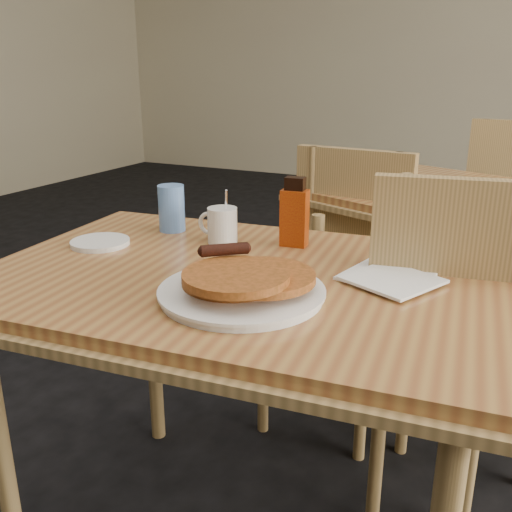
{
  "coord_description": "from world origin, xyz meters",
  "views": [
    {
      "loc": [
        0.52,
        -0.95,
        1.17
      ],
      "look_at": [
        0.03,
        0.03,
        0.8
      ],
      "focal_mm": 40.0,
      "sensor_mm": 36.0,
      "label": 1
    }
  ],
  "objects_px": {
    "chair_neighbor_far": "(510,208)",
    "coffee_mug": "(222,224)",
    "blue_tumbler": "(172,208)",
    "neighbor_table": "(500,211)",
    "main_table": "(245,292)",
    "pancake_plate": "(242,286)",
    "syrup_bottle": "(294,214)",
    "chair_main_far": "(341,263)",
    "chair_neighbor_near": "(469,334)"
  },
  "relations": [
    {
      "from": "chair_neighbor_far",
      "to": "coffee_mug",
      "type": "xyz_separation_m",
      "value": [
        -0.6,
        -1.56,
        0.23
      ]
    },
    {
      "from": "coffee_mug",
      "to": "blue_tumbler",
      "type": "height_order",
      "value": "coffee_mug"
    },
    {
      "from": "coffee_mug",
      "to": "neighbor_table",
      "type": "bearing_deg",
      "value": 50.52
    },
    {
      "from": "main_table",
      "to": "neighbor_table",
      "type": "relative_size",
      "value": 0.83
    },
    {
      "from": "main_table",
      "to": "chair_neighbor_far",
      "type": "height_order",
      "value": "chair_neighbor_far"
    },
    {
      "from": "pancake_plate",
      "to": "coffee_mug",
      "type": "distance_m",
      "value": 0.37
    },
    {
      "from": "main_table",
      "to": "syrup_bottle",
      "type": "height_order",
      "value": "syrup_bottle"
    },
    {
      "from": "pancake_plate",
      "to": "blue_tumbler",
      "type": "bearing_deg",
      "value": 139.07
    },
    {
      "from": "coffee_mug",
      "to": "syrup_bottle",
      "type": "relative_size",
      "value": 0.82
    },
    {
      "from": "blue_tumbler",
      "to": "chair_neighbor_far",
      "type": "bearing_deg",
      "value": 62.94
    },
    {
      "from": "chair_main_far",
      "to": "syrup_bottle",
      "type": "relative_size",
      "value": 5.38
    },
    {
      "from": "coffee_mug",
      "to": "blue_tumbler",
      "type": "bearing_deg",
      "value": 164.09
    },
    {
      "from": "coffee_mug",
      "to": "syrup_bottle",
      "type": "height_order",
      "value": "syrup_bottle"
    },
    {
      "from": "neighbor_table",
      "to": "blue_tumbler",
      "type": "xyz_separation_m",
      "value": [
        -0.77,
        -0.8,
        0.1
      ]
    },
    {
      "from": "coffee_mug",
      "to": "chair_main_far",
      "type": "bearing_deg",
      "value": 71.67
    },
    {
      "from": "blue_tumbler",
      "to": "main_table",
      "type": "bearing_deg",
      "value": -32.65
    },
    {
      "from": "main_table",
      "to": "pancake_plate",
      "type": "bearing_deg",
      "value": -64.76
    },
    {
      "from": "coffee_mug",
      "to": "main_table",
      "type": "bearing_deg",
      "value": -52.51
    },
    {
      "from": "main_table",
      "to": "chair_neighbor_far",
      "type": "relative_size",
      "value": 1.3
    },
    {
      "from": "neighbor_table",
      "to": "chair_main_far",
      "type": "distance_m",
      "value": 0.56
    },
    {
      "from": "main_table",
      "to": "chair_neighbor_far",
      "type": "xyz_separation_m",
      "value": [
        0.45,
        1.73,
        -0.14
      ]
    },
    {
      "from": "chair_neighbor_far",
      "to": "coffee_mug",
      "type": "relative_size",
      "value": 6.78
    },
    {
      "from": "main_table",
      "to": "coffee_mug",
      "type": "height_order",
      "value": "coffee_mug"
    },
    {
      "from": "chair_main_far",
      "to": "pancake_plate",
      "type": "relative_size",
      "value": 2.85
    },
    {
      "from": "chair_main_far",
      "to": "pancake_plate",
      "type": "xyz_separation_m",
      "value": [
        0.07,
        -0.85,
        0.23
      ]
    },
    {
      "from": "chair_neighbor_near",
      "to": "syrup_bottle",
      "type": "distance_m",
      "value": 0.5
    },
    {
      "from": "neighbor_table",
      "to": "syrup_bottle",
      "type": "xyz_separation_m",
      "value": [
        -0.42,
        -0.79,
        0.12
      ]
    },
    {
      "from": "main_table",
      "to": "pancake_plate",
      "type": "height_order",
      "value": "pancake_plate"
    },
    {
      "from": "syrup_bottle",
      "to": "neighbor_table",
      "type": "bearing_deg",
      "value": 55.71
    },
    {
      "from": "chair_neighbor_near",
      "to": "pancake_plate",
      "type": "xyz_separation_m",
      "value": [
        -0.38,
        -0.42,
        0.2
      ]
    },
    {
      "from": "chair_main_far",
      "to": "coffee_mug",
      "type": "xyz_separation_m",
      "value": [
        -0.14,
        -0.56,
        0.25
      ]
    },
    {
      "from": "neighbor_table",
      "to": "chair_neighbor_far",
      "type": "height_order",
      "value": "chair_neighbor_far"
    },
    {
      "from": "pancake_plate",
      "to": "syrup_bottle",
      "type": "bearing_deg",
      "value": 96.48
    },
    {
      "from": "coffee_mug",
      "to": "syrup_bottle",
      "type": "xyz_separation_m",
      "value": [
        0.17,
        0.05,
        0.03
      ]
    },
    {
      "from": "coffee_mug",
      "to": "chair_neighbor_near",
      "type": "bearing_deg",
      "value": 7.3
    },
    {
      "from": "chair_neighbor_far",
      "to": "coffee_mug",
      "type": "height_order",
      "value": "chair_neighbor_far"
    },
    {
      "from": "neighbor_table",
      "to": "chair_main_far",
      "type": "relative_size",
      "value": 1.62
    },
    {
      "from": "chair_main_far",
      "to": "coffee_mug",
      "type": "relative_size",
      "value": 6.56
    },
    {
      "from": "chair_neighbor_near",
      "to": "coffee_mug",
      "type": "relative_size",
      "value": 6.89
    },
    {
      "from": "chair_neighbor_near",
      "to": "main_table",
      "type": "bearing_deg",
      "value": -156.29
    },
    {
      "from": "neighbor_table",
      "to": "chair_neighbor_far",
      "type": "relative_size",
      "value": 1.57
    },
    {
      "from": "main_table",
      "to": "chair_neighbor_near",
      "type": "xyz_separation_m",
      "value": [
        0.44,
        0.29,
        -0.14
      ]
    },
    {
      "from": "main_table",
      "to": "chair_neighbor_near",
      "type": "bearing_deg",
      "value": 33.65
    },
    {
      "from": "chair_main_far",
      "to": "blue_tumbler",
      "type": "xyz_separation_m",
      "value": [
        -0.31,
        -0.52,
        0.27
      ]
    },
    {
      "from": "chair_neighbor_far",
      "to": "pancake_plate",
      "type": "bearing_deg",
      "value": -100.82
    },
    {
      "from": "neighbor_table",
      "to": "syrup_bottle",
      "type": "height_order",
      "value": "syrup_bottle"
    },
    {
      "from": "neighbor_table",
      "to": "chair_main_far",
      "type": "height_order",
      "value": "chair_main_far"
    },
    {
      "from": "chair_neighbor_far",
      "to": "chair_neighbor_near",
      "type": "relative_size",
      "value": 0.98
    },
    {
      "from": "main_table",
      "to": "syrup_bottle",
      "type": "distance_m",
      "value": 0.26
    },
    {
      "from": "chair_main_far",
      "to": "coffee_mug",
      "type": "bearing_deg",
      "value": -99.02
    }
  ]
}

